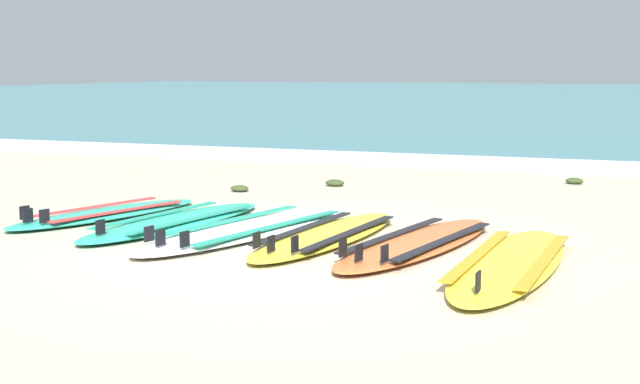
{
  "coord_description": "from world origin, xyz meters",
  "views": [
    {
      "loc": [
        2.34,
        -5.63,
        1.28
      ],
      "look_at": [
        -0.18,
        1.03,
        0.25
      ],
      "focal_mm": 47.93,
      "sensor_mm": 36.0,
      "label": 1
    }
  ],
  "objects_px": {
    "surfboard_0": "(106,214)",
    "surfboard_1": "(175,221)",
    "surfboard_5": "(510,263)",
    "surfboard_4": "(418,243)",
    "surfboard_3": "(327,235)",
    "surfboard_2": "(249,229)"
  },
  "relations": [
    {
      "from": "surfboard_0",
      "to": "surfboard_1",
      "type": "xyz_separation_m",
      "value": [
        0.76,
        -0.12,
        -0.0
      ]
    },
    {
      "from": "surfboard_1",
      "to": "surfboard_5",
      "type": "xyz_separation_m",
      "value": [
        2.8,
        -0.55,
        -0.0
      ]
    },
    {
      "from": "surfboard_5",
      "to": "surfboard_4",
      "type": "bearing_deg",
      "value": 150.39
    },
    {
      "from": "surfboard_1",
      "to": "surfboard_5",
      "type": "relative_size",
      "value": 0.93
    },
    {
      "from": "surfboard_1",
      "to": "surfboard_5",
      "type": "bearing_deg",
      "value": -11.19
    },
    {
      "from": "surfboard_1",
      "to": "surfboard_3",
      "type": "relative_size",
      "value": 1.01
    },
    {
      "from": "surfboard_1",
      "to": "surfboard_3",
      "type": "bearing_deg",
      "value": -4.57
    },
    {
      "from": "surfboard_3",
      "to": "surfboard_2",
      "type": "bearing_deg",
      "value": 177.99
    },
    {
      "from": "surfboard_5",
      "to": "surfboard_2",
      "type": "bearing_deg",
      "value": 167.38
    },
    {
      "from": "surfboard_4",
      "to": "surfboard_5",
      "type": "distance_m",
      "value": 0.82
    },
    {
      "from": "surfboard_4",
      "to": "surfboard_1",
      "type": "bearing_deg",
      "value": 175.97
    },
    {
      "from": "surfboard_0",
      "to": "surfboard_2",
      "type": "height_order",
      "value": "same"
    },
    {
      "from": "surfboard_0",
      "to": "surfboard_5",
      "type": "bearing_deg",
      "value": -10.77
    },
    {
      "from": "surfboard_1",
      "to": "surfboard_3",
      "type": "xyz_separation_m",
      "value": [
        1.37,
        -0.11,
        0.0
      ]
    },
    {
      "from": "surfboard_0",
      "to": "surfboard_2",
      "type": "distance_m",
      "value": 1.48
    },
    {
      "from": "surfboard_0",
      "to": "surfboard_2",
      "type": "xyz_separation_m",
      "value": [
        1.47,
        -0.21,
        -0.0
      ]
    },
    {
      "from": "surfboard_2",
      "to": "surfboard_3",
      "type": "relative_size",
      "value": 1.17
    },
    {
      "from": "surfboard_3",
      "to": "surfboard_4",
      "type": "distance_m",
      "value": 0.72
    },
    {
      "from": "surfboard_3",
      "to": "surfboard_5",
      "type": "height_order",
      "value": "same"
    },
    {
      "from": "surfboard_0",
      "to": "surfboard_2",
      "type": "bearing_deg",
      "value": -8.1
    },
    {
      "from": "surfboard_4",
      "to": "surfboard_3",
      "type": "bearing_deg",
      "value": 177.0
    },
    {
      "from": "surfboard_0",
      "to": "surfboard_3",
      "type": "bearing_deg",
      "value": -6.23
    }
  ]
}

